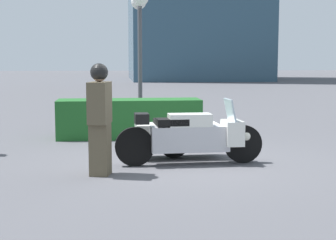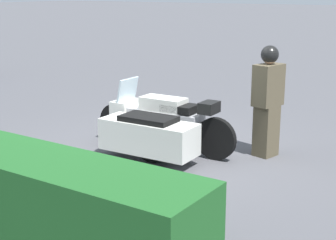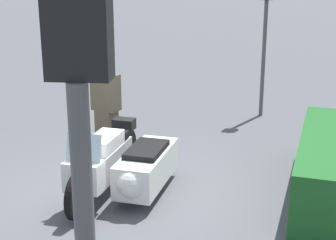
% 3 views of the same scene
% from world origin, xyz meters
% --- Properties ---
extents(ground_plane, '(160.00, 160.00, 0.00)m').
position_xyz_m(ground_plane, '(0.00, 0.00, 0.00)').
color(ground_plane, '#4C4C51').
extents(police_motorcycle, '(2.66, 1.20, 1.17)m').
position_xyz_m(police_motorcycle, '(0.06, 0.08, 0.47)').
color(police_motorcycle, black).
rests_on(police_motorcycle, ground).
extents(officer_rider, '(0.40, 0.55, 1.81)m').
position_xyz_m(officer_rider, '(-1.52, -0.95, 0.96)').
color(officer_rider, brown).
rests_on(officer_rider, ground).
extents(hedge_bush_curbside, '(3.41, 0.95, 0.92)m').
position_xyz_m(hedge_bush_curbside, '(-0.92, 3.08, 0.46)').
color(hedge_bush_curbside, '#1E5623').
rests_on(hedge_bush_curbside, ground).
extents(twin_lamp_post, '(0.43, 1.38, 3.71)m').
position_xyz_m(twin_lamp_post, '(-0.55, 5.06, 3.09)').
color(twin_lamp_post, '#4C4C51').
rests_on(twin_lamp_post, ground).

